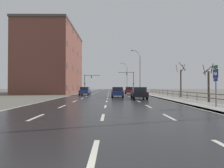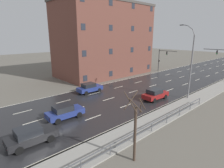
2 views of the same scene
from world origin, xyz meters
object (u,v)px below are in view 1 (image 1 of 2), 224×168
highway_sign (216,81)px  brick_building (53,62)px  traffic_signal_right (131,79)px  car_mid_centre (129,90)px  car_distant (85,91)px  street_lamp_midground (139,72)px  car_near_left (139,93)px  street_lamp_distant (127,77)px  car_far_left (118,92)px  traffic_signal_left (87,80)px

highway_sign → brick_building: brick_building is taller
highway_sign → traffic_signal_right: size_ratio=0.50×
car_mid_centre → brick_building: size_ratio=0.19×
car_distant → brick_building: size_ratio=0.19×
street_lamp_midground → car_near_left: street_lamp_midground is taller
highway_sign → traffic_signal_right: traffic_signal_right is taller
street_lamp_distant → car_far_left: size_ratio=2.85×
traffic_signal_right → traffic_signal_left: (-14.00, 0.19, -0.56)m
car_distant → car_near_left: (8.65, -12.20, 0.00)m
traffic_signal_right → car_mid_centre: traffic_signal_right is taller
traffic_signal_right → car_mid_centre: size_ratio=1.55×
street_lamp_midground → brick_building: (-21.55, 2.32, 2.84)m
street_lamp_midground → street_lamp_distant: size_ratio=0.89×
traffic_signal_left → car_distant: size_ratio=1.33×
car_mid_centre → car_near_left: (-0.44, -17.29, 0.00)m
car_distant → car_far_left: (6.04, -7.66, 0.00)m
traffic_signal_right → car_distant: (-11.56, -24.10, -3.43)m
traffic_signal_right → brick_building: brick_building is taller
car_far_left → brick_building: (-15.61, 18.92, 7.20)m
car_mid_centre → brick_building: (-18.67, 6.17, 7.20)m
traffic_signal_right → street_lamp_midground: bearing=-88.4°
street_lamp_distant → car_distant: size_ratio=2.85×
traffic_signal_right → car_distant: size_ratio=1.56×
traffic_signal_right → traffic_signal_left: bearing=179.2°
highway_sign → street_lamp_midground: bearing=91.7°
traffic_signal_right → brick_building: size_ratio=0.30×
traffic_signal_left → car_mid_centre: (11.53, -19.20, -2.86)m
traffic_signal_right → traffic_signal_left: 14.01m
brick_building → traffic_signal_left: bearing=61.3°
car_far_left → street_lamp_distant: bearing=85.5°
traffic_signal_right → car_near_left: 36.57m
highway_sign → traffic_signal_right: bearing=91.7°
highway_sign → traffic_signal_left: traffic_signal_left is taller
highway_sign → traffic_signal_left: bearing=108.1°
street_lamp_midground → traffic_signal_left: 21.11m
car_mid_centre → brick_building: 20.93m
traffic_signal_right → street_lamp_distant: bearing=88.9°
car_far_left → car_near_left: 5.23m
traffic_signal_right → traffic_signal_left: traffic_signal_right is taller
street_lamp_midground → car_near_left: 21.84m
street_lamp_distant → highway_sign: 67.08m
car_distant → street_lamp_distant: bearing=76.6°
street_lamp_midground → highway_sign: (0.93, -31.47, -3.06)m
brick_building → car_mid_centre: bearing=-18.3°
traffic_signal_right → car_distant: traffic_signal_right is taller
car_far_left → car_distant: bearing=130.2°
street_lamp_distant → traffic_signal_right: (-0.38, -20.34, -1.53)m
street_lamp_midground → car_mid_centre: bearing=-126.8°
car_near_left → highway_sign: bearing=-67.3°
traffic_signal_right → car_mid_centre: (-2.47, -19.01, -3.43)m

